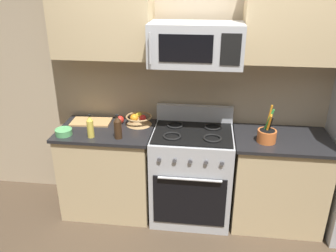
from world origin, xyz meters
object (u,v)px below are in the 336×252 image
(fruit_basket, at_px, (139,119))
(bottle_soy, at_px, (118,127))
(cutting_board, at_px, (91,122))
(prep_bowl, at_px, (64,132))
(utensil_crock, at_px, (267,135))
(bottle_oil, at_px, (90,127))
(microwave, at_px, (196,44))
(range_oven, at_px, (192,173))
(apple_loose, at_px, (120,120))

(fruit_basket, xyz_separation_m, bottle_soy, (-0.12, -0.33, 0.05))
(cutting_board, distance_m, prep_bowl, 0.35)
(utensil_crock, height_order, bottle_oil, utensil_crock)
(microwave, relative_size, bottle_oil, 3.55)
(cutting_board, bearing_deg, prep_bowl, -116.34)
(range_oven, distance_m, apple_loose, 0.89)
(apple_loose, xyz_separation_m, cutting_board, (-0.30, -0.02, -0.03))
(cutting_board, height_order, bottle_soy, bottle_soy)
(fruit_basket, bearing_deg, apple_loose, 178.01)
(fruit_basket, bearing_deg, prep_bowl, -153.06)
(bottle_soy, relative_size, prep_bowl, 1.45)
(microwave, relative_size, cutting_board, 2.03)
(utensil_crock, xyz_separation_m, fruit_basket, (-1.21, 0.25, -0.01))
(prep_bowl, bearing_deg, microwave, 9.65)
(microwave, bearing_deg, cutting_board, 173.77)
(bottle_oil, bearing_deg, cutting_board, 108.54)
(microwave, bearing_deg, bottle_oil, -166.83)
(range_oven, bearing_deg, apple_loose, 167.90)
(bottle_oil, bearing_deg, prep_bowl, 177.06)
(microwave, height_order, cutting_board, microwave)
(utensil_crock, relative_size, apple_loose, 4.32)
(apple_loose, relative_size, cutting_board, 0.20)
(range_oven, height_order, bottle_soy, bottle_soy)
(utensil_crock, distance_m, bottle_oil, 1.59)
(utensil_crock, bearing_deg, bottle_oil, -176.55)
(fruit_basket, xyz_separation_m, apple_loose, (-0.19, 0.01, -0.01))
(utensil_crock, bearing_deg, fruit_basket, 168.49)
(bottle_soy, xyz_separation_m, bottle_oil, (-0.26, -0.01, -0.00))
(utensil_crock, xyz_separation_m, apple_loose, (-1.40, 0.25, -0.03))
(microwave, relative_size, utensil_crock, 2.37)
(microwave, xyz_separation_m, apple_loose, (-0.74, 0.13, -0.79))
(apple_loose, height_order, bottle_oil, bottle_oil)
(fruit_basket, bearing_deg, cutting_board, -178.62)
(range_oven, relative_size, utensil_crock, 3.26)
(microwave, distance_m, bottle_oil, 1.19)
(microwave, relative_size, apple_loose, 10.23)
(fruit_basket, distance_m, prep_bowl, 0.72)
(bottle_soy, height_order, bottle_oil, bottle_soy)
(fruit_basket, bearing_deg, range_oven, -15.50)
(utensil_crock, bearing_deg, cutting_board, 172.14)
(fruit_basket, relative_size, prep_bowl, 1.65)
(bottle_oil, distance_m, prep_bowl, 0.28)
(bottle_soy, distance_m, prep_bowl, 0.53)
(prep_bowl, bearing_deg, cutting_board, 63.66)
(cutting_board, bearing_deg, utensil_crock, -7.86)
(bottle_soy, bearing_deg, utensil_crock, 3.74)
(apple_loose, bearing_deg, range_oven, -12.10)
(range_oven, relative_size, bottle_soy, 4.76)
(cutting_board, xyz_separation_m, bottle_soy, (0.37, -0.32, 0.10))
(range_oven, relative_size, cutting_board, 2.79)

